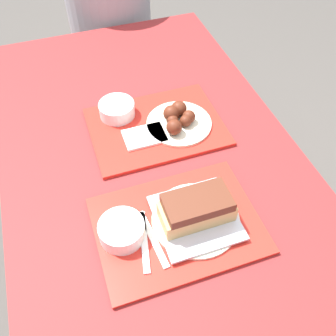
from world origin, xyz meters
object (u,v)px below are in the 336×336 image
at_px(tray_far, 156,127).
at_px(bowl_coleslaw_near, 122,230).
at_px(person_seated_across, 109,5).
at_px(bowl_coleslaw_far, 117,109).
at_px(wings_plate_far, 178,119).
at_px(tray_near, 178,225).
at_px(brisket_sandwich_plate, 196,212).

relative_size(tray_far, bowl_coleslaw_near, 3.64).
bearing_deg(person_seated_across, tray_far, -93.02).
bearing_deg(tray_far, bowl_coleslaw_far, 139.49).
height_order(bowl_coleslaw_far, wings_plate_far, wings_plate_far).
distance_m(tray_near, person_seated_across, 1.24).
bearing_deg(person_seated_across, tray_near, -94.89).
distance_m(tray_far, wings_plate_far, 0.07).
distance_m(tray_near, bowl_coleslaw_near, 0.14).
bearing_deg(tray_far, wings_plate_far, -14.50).
height_order(tray_near, tray_far, same).
bearing_deg(brisket_sandwich_plate, bowl_coleslaw_near, 174.53).
distance_m(bowl_coleslaw_near, person_seated_across, 1.25).
bearing_deg(bowl_coleslaw_near, person_seated_across, 78.63).
bearing_deg(bowl_coleslaw_far, person_seated_across, 79.22).
bearing_deg(wings_plate_far, tray_near, -110.10).
height_order(tray_far, brisket_sandwich_plate, brisket_sandwich_plate).
relative_size(tray_near, person_seated_across, 0.59).
xyz_separation_m(bowl_coleslaw_far, wings_plate_far, (0.17, -0.11, -0.01)).
xyz_separation_m(tray_far, brisket_sandwich_plate, (-0.01, -0.37, 0.04)).
xyz_separation_m(tray_near, bowl_coleslaw_near, (-0.14, 0.01, 0.03)).
xyz_separation_m(bowl_coleslaw_far, person_seated_across, (0.15, 0.79, -0.05)).
bearing_deg(tray_far, tray_near, -99.34).
xyz_separation_m(brisket_sandwich_plate, bowl_coleslaw_far, (-0.09, 0.46, -0.01)).
relative_size(wings_plate_far, person_seated_across, 0.30).
bearing_deg(wings_plate_far, bowl_coleslaw_near, -128.79).
relative_size(bowl_coleslaw_near, bowl_coleslaw_far, 1.00).
xyz_separation_m(bowl_coleslaw_near, brisket_sandwich_plate, (0.19, -0.02, 0.01)).
bearing_deg(person_seated_across, bowl_coleslaw_near, -101.37).
bearing_deg(person_seated_across, bowl_coleslaw_far, -100.78).
distance_m(wings_plate_far, person_seated_across, 0.89).
bearing_deg(person_seated_across, brisket_sandwich_plate, -92.69).
xyz_separation_m(tray_near, brisket_sandwich_plate, (0.05, -0.00, 0.04)).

